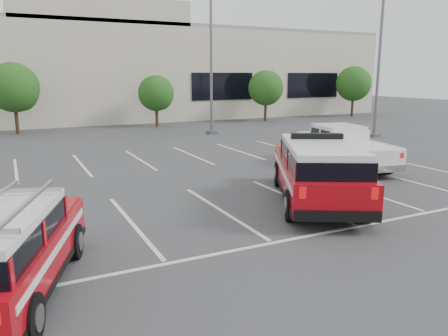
{
  "coord_description": "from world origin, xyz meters",
  "views": [
    {
      "loc": [
        -5.45,
        -11.24,
        3.97
      ],
      "look_at": [
        0.61,
        1.08,
        1.05
      ],
      "focal_mm": 35.0,
      "sensor_mm": 36.0,
      "label": 1
    }
  ],
  "objects_px": {
    "tree_far_right": "(354,85)",
    "light_pole_mid": "(211,57)",
    "tree_right": "(266,89)",
    "white_pickup": "(343,150)",
    "tree_mid_left": "(15,89)",
    "light_pole_right": "(379,56)",
    "fire_chief_suv": "(318,176)",
    "convention_building": "(72,67)",
    "tree_mid_right": "(157,94)",
    "ladder_suv": "(1,258)"
  },
  "relations": [
    {
      "from": "convention_building",
      "to": "tree_right",
      "type": "bearing_deg",
      "value": -33.37
    },
    {
      "from": "tree_far_right",
      "to": "light_pole_mid",
      "type": "relative_size",
      "value": 0.47
    },
    {
      "from": "convention_building",
      "to": "light_pole_mid",
      "type": "distance_m",
      "value": 17.27
    },
    {
      "from": "convention_building",
      "to": "tree_mid_left",
      "type": "relative_size",
      "value": 12.38
    },
    {
      "from": "tree_right",
      "to": "tree_mid_left",
      "type": "bearing_deg",
      "value": 180.0
    },
    {
      "from": "tree_right",
      "to": "fire_chief_suv",
      "type": "relative_size",
      "value": 0.69
    },
    {
      "from": "white_pickup",
      "to": "ladder_suv",
      "type": "relative_size",
      "value": 1.16
    },
    {
      "from": "tree_mid_left",
      "to": "ladder_suv",
      "type": "bearing_deg",
      "value": -92.05
    },
    {
      "from": "tree_mid_left",
      "to": "light_pole_right",
      "type": "distance_m",
      "value": 24.23
    },
    {
      "from": "light_pole_right",
      "to": "convention_building",
      "type": "bearing_deg",
      "value": 125.89
    },
    {
      "from": "light_pole_right",
      "to": "ladder_suv",
      "type": "xyz_separation_m",
      "value": [
        -21.8,
        -12.93,
        -4.41
      ]
    },
    {
      "from": "tree_far_right",
      "to": "light_pole_mid",
      "type": "xyz_separation_m",
      "value": [
        -18.09,
        -6.05,
        2.14
      ]
    },
    {
      "from": "light_pole_right",
      "to": "white_pickup",
      "type": "bearing_deg",
      "value": -142.14
    },
    {
      "from": "light_pole_mid",
      "to": "tree_mid_right",
      "type": "bearing_deg",
      "value": 107.52
    },
    {
      "from": "light_pole_mid",
      "to": "light_pole_right",
      "type": "relative_size",
      "value": 1.0
    },
    {
      "from": "light_pole_mid",
      "to": "ladder_suv",
      "type": "bearing_deg",
      "value": -124.08
    },
    {
      "from": "tree_mid_left",
      "to": "ladder_suv",
      "type": "relative_size",
      "value": 0.92
    },
    {
      "from": "fire_chief_suv",
      "to": "white_pickup",
      "type": "relative_size",
      "value": 1.06
    },
    {
      "from": "convention_building",
      "to": "light_pole_mid",
      "type": "height_order",
      "value": "convention_building"
    },
    {
      "from": "tree_mid_right",
      "to": "white_pickup",
      "type": "xyz_separation_m",
      "value": [
        2.62,
        -18.49,
        -1.79
      ]
    },
    {
      "from": "tree_right",
      "to": "convention_building",
      "type": "bearing_deg",
      "value": 146.63
    },
    {
      "from": "tree_mid_right",
      "to": "white_pickup",
      "type": "height_order",
      "value": "tree_mid_right"
    },
    {
      "from": "tree_mid_right",
      "to": "light_pole_right",
      "type": "height_order",
      "value": "light_pole_right"
    },
    {
      "from": "convention_building",
      "to": "tree_right",
      "type": "xyz_separation_m",
      "value": [
        14.91,
        -9.82,
        -1.95
      ]
    },
    {
      "from": "tree_right",
      "to": "light_pole_right",
      "type": "relative_size",
      "value": 0.43
    },
    {
      "from": "convention_building",
      "to": "tree_right",
      "type": "relative_size",
      "value": 13.58
    },
    {
      "from": "tree_right",
      "to": "fire_chief_suv",
      "type": "xyz_separation_m",
      "value": [
        -11.97,
        -22.58,
        -1.89
      ]
    },
    {
      "from": "tree_right",
      "to": "light_pole_mid",
      "type": "relative_size",
      "value": 0.43
    },
    {
      "from": "tree_mid_left",
      "to": "light_pole_mid",
      "type": "relative_size",
      "value": 0.47
    },
    {
      "from": "tree_mid_left",
      "to": "white_pickup",
      "type": "distance_m",
      "value": 22.51
    },
    {
      "from": "tree_far_right",
      "to": "fire_chief_suv",
      "type": "distance_m",
      "value": 31.58
    },
    {
      "from": "light_pole_right",
      "to": "fire_chief_suv",
      "type": "bearing_deg",
      "value": -140.73
    },
    {
      "from": "tree_right",
      "to": "tree_far_right",
      "type": "bearing_deg",
      "value": 0.0
    },
    {
      "from": "convention_building",
      "to": "tree_far_right",
      "type": "distance_m",
      "value": 26.83
    },
    {
      "from": "ladder_suv",
      "to": "light_pole_right",
      "type": "bearing_deg",
      "value": 49.98
    },
    {
      "from": "light_pole_mid",
      "to": "light_pole_right",
      "type": "distance_m",
      "value": 10.82
    },
    {
      "from": "light_pole_mid",
      "to": "ladder_suv",
      "type": "relative_size",
      "value": 1.95
    },
    {
      "from": "white_pickup",
      "to": "tree_right",
      "type": "bearing_deg",
      "value": 79.2
    },
    {
      "from": "tree_mid_left",
      "to": "tree_mid_right",
      "type": "height_order",
      "value": "tree_mid_left"
    },
    {
      "from": "tree_mid_left",
      "to": "light_pole_mid",
      "type": "xyz_separation_m",
      "value": [
        11.91,
        -6.05,
        2.14
      ]
    },
    {
      "from": "tree_far_right",
      "to": "light_pole_right",
      "type": "xyz_separation_m",
      "value": [
        -9.09,
        -12.05,
        2.14
      ]
    },
    {
      "from": "tree_mid_left",
      "to": "tree_right",
      "type": "distance_m",
      "value": 20.0
    },
    {
      "from": "convention_building",
      "to": "ladder_suv",
      "type": "height_order",
      "value": "convention_building"
    },
    {
      "from": "light_pole_mid",
      "to": "white_pickup",
      "type": "relative_size",
      "value": 1.68
    },
    {
      "from": "tree_right",
      "to": "white_pickup",
      "type": "bearing_deg",
      "value": -111.76
    },
    {
      "from": "convention_building",
      "to": "tree_mid_right",
      "type": "distance_m",
      "value": 11.2
    },
    {
      "from": "fire_chief_suv",
      "to": "white_pickup",
      "type": "distance_m",
      "value": 6.15
    },
    {
      "from": "light_pole_mid",
      "to": "light_pole_right",
      "type": "xyz_separation_m",
      "value": [
        9.0,
        -6.0,
        0.0
      ]
    },
    {
      "from": "tree_mid_right",
      "to": "fire_chief_suv",
      "type": "height_order",
      "value": "tree_mid_right"
    },
    {
      "from": "tree_right",
      "to": "tree_far_right",
      "type": "relative_size",
      "value": 0.91
    }
  ]
}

